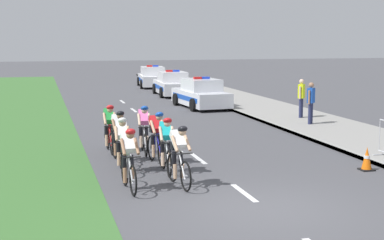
{
  "coord_description": "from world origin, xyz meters",
  "views": [
    {
      "loc": [
        -4.52,
        -11.09,
        3.57
      ],
      "look_at": [
        -0.07,
        5.73,
        1.1
      ],
      "focal_mm": 54.45,
      "sensor_mm": 36.0,
      "label": 1
    }
  ],
  "objects_px": {
    "cyclist_third": "(122,144)",
    "cyclist_seventh": "(109,127)",
    "cyclist_lead": "(129,158)",
    "spectator_closest": "(301,95)",
    "cyclist_fifth": "(118,135)",
    "spectator_middle": "(311,100)",
    "cyclist_sixth": "(157,137)",
    "traffic_cone_near": "(367,159)",
    "cyclist_eighth": "(144,129)",
    "police_car_third": "(152,78)",
    "police_car_second": "(172,85)",
    "cyclist_fourth": "(166,144)",
    "police_car_nearest": "(201,94)",
    "cyclist_second": "(179,155)"
  },
  "relations": [
    {
      "from": "cyclist_second",
      "to": "cyclist_eighth",
      "type": "height_order",
      "value": "same"
    },
    {
      "from": "spectator_closest",
      "to": "cyclist_lead",
      "type": "bearing_deg",
      "value": -132.61
    },
    {
      "from": "cyclist_lead",
      "to": "cyclist_sixth",
      "type": "bearing_deg",
      "value": 66.08
    },
    {
      "from": "cyclist_fifth",
      "to": "spectator_closest",
      "type": "height_order",
      "value": "spectator_closest"
    },
    {
      "from": "cyclist_fourth",
      "to": "spectator_closest",
      "type": "height_order",
      "value": "spectator_closest"
    },
    {
      "from": "cyclist_third",
      "to": "cyclist_seventh",
      "type": "xyz_separation_m",
      "value": [
        0.01,
        2.9,
        0.0
      ]
    },
    {
      "from": "cyclist_fifth",
      "to": "police_car_second",
      "type": "relative_size",
      "value": 0.39
    },
    {
      "from": "spectator_closest",
      "to": "spectator_middle",
      "type": "xyz_separation_m",
      "value": [
        -0.45,
        -1.84,
        0.0
      ]
    },
    {
      "from": "traffic_cone_near",
      "to": "cyclist_fifth",
      "type": "bearing_deg",
      "value": 156.3
    },
    {
      "from": "cyclist_eighth",
      "to": "police_car_second",
      "type": "relative_size",
      "value": 0.39
    },
    {
      "from": "spectator_middle",
      "to": "cyclist_third",
      "type": "bearing_deg",
      "value": -144.26
    },
    {
      "from": "cyclist_sixth",
      "to": "spectator_middle",
      "type": "xyz_separation_m",
      "value": [
        7.36,
        5.23,
        0.3
      ]
    },
    {
      "from": "cyclist_eighth",
      "to": "cyclist_seventh",
      "type": "bearing_deg",
      "value": 153.85
    },
    {
      "from": "cyclist_sixth",
      "to": "spectator_middle",
      "type": "distance_m",
      "value": 9.03
    },
    {
      "from": "spectator_closest",
      "to": "spectator_middle",
      "type": "height_order",
      "value": "same"
    },
    {
      "from": "cyclist_fourth",
      "to": "police_car_second",
      "type": "xyz_separation_m",
      "value": [
        4.84,
        20.37,
        -0.11
      ]
    },
    {
      "from": "police_car_nearest",
      "to": "traffic_cone_near",
      "type": "distance_m",
      "value": 14.89
    },
    {
      "from": "cyclist_fourth",
      "to": "police_car_second",
      "type": "height_order",
      "value": "police_car_second"
    },
    {
      "from": "cyclist_second",
      "to": "cyclist_fifth",
      "type": "height_order",
      "value": "same"
    },
    {
      "from": "spectator_closest",
      "to": "cyclist_fifth",
      "type": "bearing_deg",
      "value": -143.44
    },
    {
      "from": "cyclist_sixth",
      "to": "police_car_second",
      "type": "xyz_separation_m",
      "value": [
        4.85,
        19.15,
        -0.11
      ]
    },
    {
      "from": "cyclist_eighth",
      "to": "cyclist_fifth",
      "type": "bearing_deg",
      "value": -131.97
    },
    {
      "from": "cyclist_fourth",
      "to": "spectator_closest",
      "type": "relative_size",
      "value": 1.03
    },
    {
      "from": "cyclist_second",
      "to": "cyclist_fifth",
      "type": "distance_m",
      "value": 3.34
    },
    {
      "from": "cyclist_eighth",
      "to": "police_car_second",
      "type": "distance_m",
      "value": 18.28
    },
    {
      "from": "cyclist_third",
      "to": "police_car_second",
      "type": "distance_m",
      "value": 20.88
    },
    {
      "from": "cyclist_fourth",
      "to": "spectator_middle",
      "type": "distance_m",
      "value": 9.78
    },
    {
      "from": "police_car_third",
      "to": "spectator_middle",
      "type": "bearing_deg",
      "value": -82.98
    },
    {
      "from": "cyclist_eighth",
      "to": "police_car_third",
      "type": "distance_m",
      "value": 24.58
    },
    {
      "from": "police_car_second",
      "to": "spectator_middle",
      "type": "distance_m",
      "value": 14.15
    },
    {
      "from": "cyclist_second",
      "to": "traffic_cone_near",
      "type": "distance_m",
      "value": 5.36
    },
    {
      "from": "cyclist_sixth",
      "to": "spectator_middle",
      "type": "bearing_deg",
      "value": 35.42
    },
    {
      "from": "spectator_middle",
      "to": "police_car_nearest",
      "type": "bearing_deg",
      "value": 108.77
    },
    {
      "from": "cyclist_third",
      "to": "police_car_nearest",
      "type": "distance_m",
      "value": 14.73
    },
    {
      "from": "cyclist_second",
      "to": "traffic_cone_near",
      "type": "bearing_deg",
      "value": 4.16
    },
    {
      "from": "cyclist_fifth",
      "to": "spectator_closest",
      "type": "relative_size",
      "value": 1.03
    },
    {
      "from": "cyclist_seventh",
      "to": "spectator_closest",
      "type": "bearing_deg",
      "value": 29.44
    },
    {
      "from": "cyclist_fifth",
      "to": "police_car_nearest",
      "type": "xyz_separation_m",
      "value": [
        5.86,
        12.09,
        -0.11
      ]
    },
    {
      "from": "cyclist_eighth",
      "to": "traffic_cone_near",
      "type": "xyz_separation_m",
      "value": [
        5.43,
        -3.82,
        -0.48
      ]
    },
    {
      "from": "cyclist_fourth",
      "to": "police_car_nearest",
      "type": "xyz_separation_m",
      "value": [
        4.84,
        13.83,
        -0.11
      ]
    },
    {
      "from": "cyclist_fifth",
      "to": "cyclist_second",
      "type": "bearing_deg",
      "value": -72.09
    },
    {
      "from": "cyclist_lead",
      "to": "spectator_closest",
      "type": "distance_m",
      "value": 13.34
    },
    {
      "from": "cyclist_sixth",
      "to": "traffic_cone_near",
      "type": "distance_m",
      "value": 5.82
    },
    {
      "from": "cyclist_lead",
      "to": "spectator_closest",
      "type": "bearing_deg",
      "value": 47.39
    },
    {
      "from": "cyclist_fifth",
      "to": "spectator_middle",
      "type": "xyz_separation_m",
      "value": [
        8.37,
        4.71,
        0.3
      ]
    },
    {
      "from": "police_car_third",
      "to": "traffic_cone_near",
      "type": "distance_m",
      "value": 27.91
    },
    {
      "from": "cyclist_fifth",
      "to": "spectator_closest",
      "type": "bearing_deg",
      "value": 36.56
    },
    {
      "from": "cyclist_second",
      "to": "traffic_cone_near",
      "type": "height_order",
      "value": "cyclist_second"
    },
    {
      "from": "cyclist_fourth",
      "to": "cyclist_seventh",
      "type": "relative_size",
      "value": 1.0
    },
    {
      "from": "traffic_cone_near",
      "to": "police_car_third",
      "type": "bearing_deg",
      "value": 91.01
    }
  ]
}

